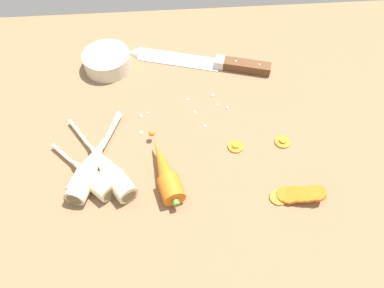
{
  "coord_description": "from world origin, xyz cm",
  "views": [
    {
      "loc": [
        -3.5,
        -48.34,
        64.65
      ],
      "look_at": [
        0.0,
        -2.0,
        1.5
      ],
      "focal_mm": 36.74,
      "sensor_mm": 36.0,
      "label": 1
    }
  ],
  "objects": [
    {
      "name": "whole_carrot",
      "position": [
        -5.57,
        -8.5,
        2.1
      ],
      "size": [
        7.42,
        17.34,
        4.2
      ],
      "color": "orange",
      "rests_on": "ground_plane"
    },
    {
      "name": "mince_crumbs",
      "position": [
        -0.82,
        7.53,
        0.39
      ],
      "size": [
        19.79,
        10.27,
        0.88
      ],
      "color": "beige",
      "rests_on": "ground_plane"
    },
    {
      "name": "carrot_slice_stray_mid",
      "position": [
        8.86,
        -2.29,
        0.36
      ],
      "size": [
        3.22,
        3.22,
        0.7
      ],
      "color": "orange",
      "rests_on": "ground_plane"
    },
    {
      "name": "chefs_knife",
      "position": [
        2.87,
        23.42,
        0.65
      ],
      "size": [
        34.23,
        13.08,
        4.18
      ],
      "color": "silver",
      "rests_on": "ground_plane"
    },
    {
      "name": "parsnip_mid_left",
      "position": [
        -16.46,
        -6.87,
        1.98
      ],
      "size": [
        14.93,
        20.86,
        4.0
      ],
      "color": "beige",
      "rests_on": "ground_plane"
    },
    {
      "name": "prep_bowl",
      "position": [
        -18.12,
        23.35,
        2.15
      ],
      "size": [
        11.0,
        11.0,
        4.0
      ],
      "color": "beige",
      "rests_on": "ground_plane"
    },
    {
      "name": "ground_plane",
      "position": [
        0.0,
        0.0,
        -2.0
      ],
      "size": [
        120.0,
        90.0,
        4.0
      ],
      "primitive_type": "cube",
      "color": "brown"
    },
    {
      "name": "parsnip_front",
      "position": [
        -19.8,
        -6.36,
        1.98
      ],
      "size": [
        9.4,
        21.93,
        4.0
      ],
      "color": "beige",
      "rests_on": "ground_plane"
    },
    {
      "name": "carrot_slice_stack",
      "position": [
        18.48,
        -14.74,
        1.18
      ],
      "size": [
        10.05,
        4.18,
        3.27
      ],
      "color": "orange",
      "rests_on": "ground_plane"
    },
    {
      "name": "parsnip_back",
      "position": [
        -19.64,
        -8.36,
        1.98
      ],
      "size": [
        13.9,
        14.17,
        4.0
      ],
      "color": "beige",
      "rests_on": "ground_plane"
    },
    {
      "name": "carrot_slice_stray_near",
      "position": [
        18.65,
        -1.84,
        0.36
      ],
      "size": [
        3.27,
        3.27,
        0.7
      ],
      "color": "orange",
      "rests_on": "ground_plane"
    },
    {
      "name": "parsnip_mid_right",
      "position": [
        -19.56,
        -5.71,
        1.98
      ],
      "size": [
        9.63,
        20.11,
        4.0
      ],
      "color": "beige",
      "rests_on": "ground_plane"
    }
  ]
}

